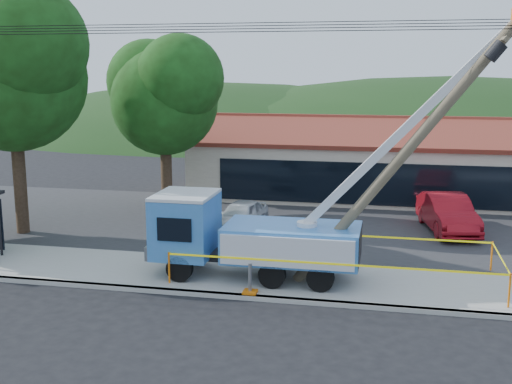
{
  "coord_description": "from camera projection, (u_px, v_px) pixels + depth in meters",
  "views": [
    {
      "loc": [
        3.91,
        -17.04,
        7.38
      ],
      "look_at": [
        -0.73,
        5.0,
        2.97
      ],
      "focal_mm": 45.0,
      "sensor_mm": 36.0,
      "label": 1
    }
  ],
  "objects": [
    {
      "name": "hill_center",
      "position": [
        448.0,
        136.0,
        69.37
      ],
      "size": [
        89.6,
        64.0,
        32.0
      ],
      "primitive_type": "ellipsoid",
      "color": "#183613",
      "rests_on": "ground"
    },
    {
      "name": "caution_tape",
      "position": [
        335.0,
        255.0,
        22.28
      ],
      "size": [
        10.95,
        3.74,
        1.08
      ],
      "color": "orange",
      "rests_on": "ground"
    },
    {
      "name": "ground",
      "position": [
        245.0,
        326.0,
        18.58
      ],
      "size": [
        120.0,
        120.0,
        0.0
      ],
      "primitive_type": "plane",
      "color": "black",
      "rests_on": "ground"
    },
    {
      "name": "strip_mall",
      "position": [
        391.0,
        165.0,
        36.59
      ],
      "size": [
        22.5,
        8.53,
        4.67
      ],
      "color": "#BDAB95",
      "rests_on": "ground"
    },
    {
      "name": "tree_lot",
      "position": [
        164.0,
        91.0,
        31.28
      ],
      "size": [
        6.3,
        5.6,
        8.94
      ],
      "color": "#332316",
      "rests_on": "ground"
    },
    {
      "name": "utility_truck",
      "position": [
        252.0,
        233.0,
        22.22
      ],
      "size": [
        12.11,
        3.86,
        8.95
      ],
      "color": "black",
      "rests_on": "ground"
    },
    {
      "name": "hill_west",
      "position": [
        225.0,
        131.0,
        74.42
      ],
      "size": [
        78.4,
        56.0,
        28.0
      ],
      "primitive_type": "ellipsoid",
      "color": "#183613",
      "rests_on": "ground"
    },
    {
      "name": "car_silver",
      "position": [
        241.0,
        232.0,
        29.06
      ],
      "size": [
        2.13,
        4.11,
        1.34
      ],
      "primitive_type": "imported",
      "rotation": [
        0.0,
        0.0,
        -0.15
      ],
      "color": "silver",
      "rests_on": "ground"
    },
    {
      "name": "sidewalk",
      "position": [
        271.0,
        279.0,
        22.4
      ],
      "size": [
        60.0,
        4.0,
        0.15
      ],
      "primitive_type": "cube",
      "color": "#A2A097",
      "rests_on": "ground"
    },
    {
      "name": "parking_lot",
      "position": [
        302.0,
        225.0,
        30.09
      ],
      "size": [
        60.0,
        12.0,
        0.1
      ],
      "primitive_type": "cube",
      "color": "#28282B",
      "rests_on": "ground"
    },
    {
      "name": "curb",
      "position": [
        260.0,
        298.0,
        20.58
      ],
      "size": [
        60.0,
        0.25,
        0.15
      ],
      "primitive_type": "cube",
      "color": "#A2A097",
      "rests_on": "ground"
    },
    {
      "name": "car_red",
      "position": [
        446.0,
        233.0,
        28.9
      ],
      "size": [
        2.67,
        5.25,
        1.65
      ],
      "primitive_type": "imported",
      "rotation": [
        0.0,
        0.0,
        0.19
      ],
      "color": "maroon",
      "rests_on": "ground"
    },
    {
      "name": "leaning_pole",
      "position": [
        413.0,
        144.0,
        20.42
      ],
      "size": [
        6.95,
        2.0,
        8.92
      ],
      "color": "brown",
      "rests_on": "ground"
    },
    {
      "name": "tree_west_near",
      "position": [
        11.0,
        63.0,
        27.24
      ],
      "size": [
        7.56,
        6.72,
        10.8
      ],
      "color": "#332316",
      "rests_on": "ground"
    }
  ]
}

